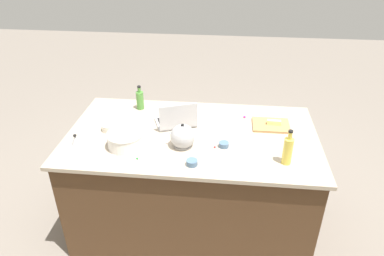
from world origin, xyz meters
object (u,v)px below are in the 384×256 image
bottle_olive (140,100)px  ramekin_small (109,127)px  ramekin_medium (224,145)px  cutting_board (271,125)px  kitchen_timer (76,140)px  butter_stick_left (274,122)px  bottle_oil (288,150)px  mixing_bowl_large (125,139)px  ramekin_wide (192,162)px  kettle (183,137)px  laptop (176,120)px

bottle_olive → ramekin_small: bottle_olive is taller
ramekin_small → ramekin_medium: bearing=171.2°
ramekin_small → ramekin_medium: (-0.91, 0.14, -0.01)m
cutting_board → kitchen_timer: 1.51m
bottle_olive → ramekin_medium: bottle_olive is taller
butter_stick_left → ramekin_small: (1.30, 0.20, -0.01)m
bottle_oil → kitchen_timer: bearing=-3.0°
mixing_bowl_large → bottle_olive: 0.61m
ramekin_medium → ramekin_wide: size_ratio=0.95×
butter_stick_left → ramekin_wide: (0.60, 0.59, -0.02)m
mixing_bowl_large → butter_stick_left: (-1.10, -0.42, -0.02)m
butter_stick_left → ramekin_medium: (0.39, 0.34, -0.02)m
ramekin_wide → mixing_bowl_large: bearing=-19.2°
bottle_olive → butter_stick_left: 1.15m
mixing_bowl_large → ramekin_medium: bearing=-174.2°
cutting_board → mixing_bowl_large: bearing=21.0°
ramekin_wide → ramekin_small: bearing=-29.1°
mixing_bowl_large → butter_stick_left: bearing=-159.3°
bottle_olive → ramekin_small: 0.43m
bottle_olive → ramekin_wide: 0.95m
bottle_olive → butter_stick_left: size_ratio=1.95×
kettle → bottle_oil: bearing=169.4°
butter_stick_left → ramekin_wide: butter_stick_left is taller
ramekin_small → laptop: bearing=-165.4°
kettle → cutting_board: kettle is taller
laptop → butter_stick_left: laptop is taller
kettle → cutting_board: (-0.67, -0.37, -0.07)m
laptop → cutting_board: (-0.76, -0.07, -0.04)m
laptop → bottle_olive: 0.44m
mixing_bowl_large → ramekin_wide: 0.54m
bottle_olive → butter_stick_left: (-1.13, 0.19, -0.05)m
bottle_olive → bottle_oil: (-1.17, 0.69, 0.02)m
bottle_oil → ramekin_small: bottle_oil is taller
laptop → kettle: bearing=106.4°
bottle_oil → cutting_board: 0.51m
cutting_board → ramekin_medium: size_ratio=3.96×
ramekin_small → ramekin_medium: size_ratio=1.44×
laptop → kettle: 0.31m
mixing_bowl_large → ramekin_wide: mixing_bowl_large is taller
laptop → butter_stick_left: (-0.78, -0.07, -0.01)m
mixing_bowl_large → bottle_oil: bearing=175.7°
mixing_bowl_large → cutting_board: mixing_bowl_large is taller
ramekin_small → ramekin_wide: 0.80m
kitchen_timer → cutting_board: bearing=-163.9°
kettle → ramekin_small: size_ratio=2.01×
butter_stick_left → kitchen_timer: bearing=15.9°
ramekin_wide → kitchen_timer: 0.90m
bottle_olive → cutting_board: 1.13m
laptop → ramekin_medium: bearing=144.5°
kettle → butter_stick_left: bearing=-152.1°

